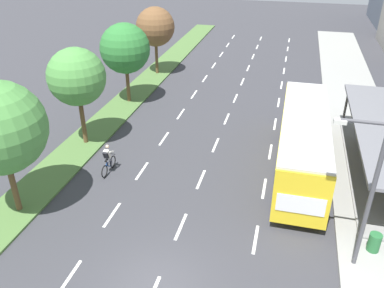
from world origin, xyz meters
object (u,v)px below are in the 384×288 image
object	(u,v)px
bus	(303,139)
streetlight	(368,187)
cyclist	(108,160)
bus_shelter	(383,145)
median_tree_third	(125,49)
median_tree_second	(77,77)
trash_bin	(374,242)
median_tree_fourth	(155,27)

from	to	relation	value
bus	streetlight	xyz separation A→B (m)	(2.17, -6.99, 1.82)
bus	streetlight	world-z (taller)	streetlight
cyclist	streetlight	bearing A→B (deg)	-17.82
bus	bus_shelter	bearing A→B (deg)	9.05
median_tree_third	streetlight	distance (m)	20.93
cyclist	median_tree_second	size ratio (longest dim) A/B	0.30
bus	trash_bin	bearing A→B (deg)	-61.99
bus	median_tree_fourth	size ratio (longest dim) A/B	1.86
median_tree_third	cyclist	bearing A→B (deg)	-74.06
cyclist	median_tree_second	xyz separation A→B (m)	(-2.91, 2.78, 3.71)
median_tree_third	bus_shelter	bearing A→B (deg)	-19.77
cyclist	median_tree_third	bearing A→B (deg)	105.94
bus_shelter	cyclist	world-z (taller)	bus_shelter
trash_bin	median_tree_second	bearing A→B (deg)	160.51
median_tree_second	median_tree_fourth	distance (m)	14.31
bus_shelter	bus	size ratio (longest dim) A/B	1.11
median_tree_second	median_tree_third	world-z (taller)	median_tree_second
median_tree_third	median_tree_fourth	distance (m)	7.16
bus_shelter	cyclist	xyz separation A→B (m)	(-14.81, -3.59, -1.08)
bus_shelter	trash_bin	xyz separation A→B (m)	(-1.08, -6.70, -1.29)
trash_bin	median_tree_third	bearing A→B (deg)	141.79
median_tree_fourth	streetlight	bearing A→B (deg)	-53.60
bus_shelter	streetlight	distance (m)	8.21
cyclist	median_tree_third	xyz separation A→B (m)	(-2.84, 9.93, 3.55)
bus_shelter	median_tree_fourth	xyz separation A→B (m)	(-17.72, 13.50, 2.56)
cyclist	trash_bin	distance (m)	14.08
median_tree_second	trash_bin	distance (m)	18.08
median_tree_third	streetlight	bearing A→B (deg)	-42.05
cyclist	median_tree_fourth	bearing A→B (deg)	99.66
median_tree_fourth	trash_bin	size ratio (longest dim) A/B	7.14
median_tree_third	median_tree_fourth	bearing A→B (deg)	90.57
median_tree_fourth	bus	bearing A→B (deg)	-46.54
bus	median_tree_third	bearing A→B (deg)	152.27
streetlight	trash_bin	bearing A→B (deg)	43.25
median_tree_third	median_tree_second	bearing A→B (deg)	-90.56
median_tree_second	trash_bin	world-z (taller)	median_tree_second
median_tree_third	streetlight	size ratio (longest dim) A/B	0.94
median_tree_fourth	median_tree_third	bearing A→B (deg)	-89.43
median_tree_second	trash_bin	bearing A→B (deg)	-19.49
bus	trash_bin	world-z (taller)	bus
trash_bin	bus_shelter	bearing A→B (deg)	80.84
cyclist	median_tree_fourth	xyz separation A→B (m)	(-2.91, 17.09, 3.64)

